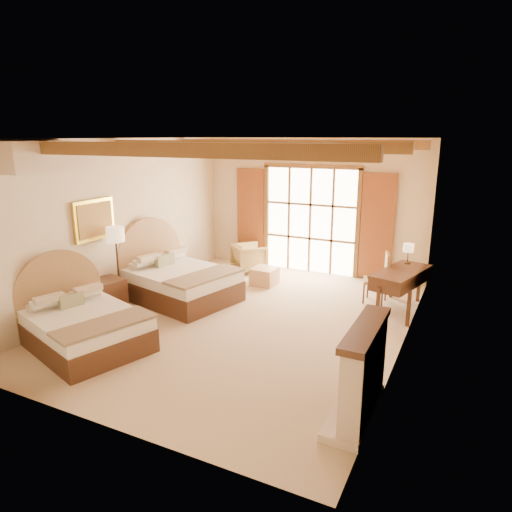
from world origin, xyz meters
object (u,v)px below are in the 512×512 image
Objects in this scene: bed_far at (175,279)px; desk at (400,289)px; bed_near at (79,324)px; armchair at (249,258)px; nightstand at (108,296)px.

bed_far reaches higher than desk.
bed_near is at bearing -77.89° from bed_far.
bed_far is at bearing -147.58° from desk.
desk is (3.75, -1.07, 0.09)m from armchair.
armchair is (0.48, 2.41, -0.08)m from bed_far.
nightstand is (-0.67, -1.20, -0.09)m from bed_far.
bed_far reaches higher than bed_near.
armchair is at bearing 101.58° from bed_near.
desk is (4.29, 3.80, 0.05)m from bed_near.
bed_far reaches higher than armchair.
bed_far is at bearing 119.81° from armchair.
armchair is at bearing 88.36° from nightstand.
bed_near is 3.52× the size of nightstand.
armchair is 0.47× the size of desk.
nightstand is 0.41× the size of desk.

